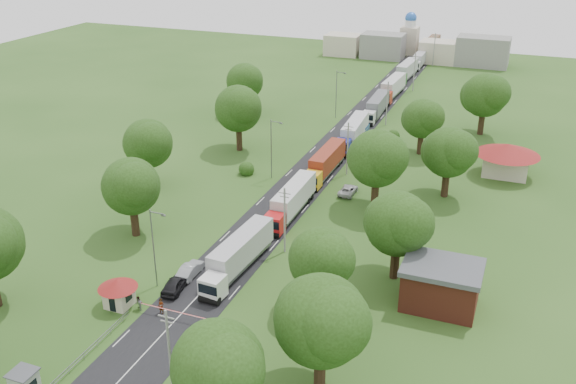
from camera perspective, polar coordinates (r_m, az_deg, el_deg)
The scene contains 48 objects.
ground at distance 90.67m, azimuth -1.91°, elevation -2.68°, with size 260.00×260.00×0.00m, color #294D19.
road at distance 107.66m, azimuth 2.26°, elevation 1.81°, with size 8.00×200.00×0.04m, color black.
boom_barrier at distance 71.78m, azimuth -10.89°, elevation -10.25°, with size 9.22×0.35×1.18m.
guard_booth at distance 74.00m, azimuth -14.87°, elevation -8.35°, with size 4.40×4.40×3.45m.
kiosk at distance 65.44m, azimuth -22.40°, elevation -15.38°, with size 2.30×2.30×2.41m.
guard_rail at distance 67.80m, azimuth -18.07°, elevation -14.40°, with size 0.10×17.00×1.70m, color slate, non-canonical shape.
info_sign at distance 118.74m, azimuth 7.06°, elevation 5.36°, with size 0.12×3.10×4.10m.
pole_0 at distance 59.71m, azimuth -10.51°, elevation -13.71°, with size 1.60×0.24×9.00m.
pole_1 at distance 80.91m, azimuth -0.30°, elevation -2.45°, with size 1.60×0.24×9.00m.
pole_2 at distance 105.34m, azimuth 5.31°, elevation 3.94°, with size 1.60×0.24×9.00m.
pole_3 at distance 131.20m, azimuth 8.80°, elevation 7.86°, with size 1.60×0.24×9.00m.
pole_4 at distance 157.79m, azimuth 11.16°, elevation 10.45°, with size 1.60×0.24×9.00m.
pole_5 at distance 184.80m, azimuth 12.86°, elevation 12.29°, with size 1.60×0.24×9.00m.
lamp_0 at distance 74.84m, azimuth -11.80°, elevation -4.61°, with size 2.03×0.22×10.00m.
lamp_1 at distance 103.06m, azimuth -1.42°, elevation 4.09°, with size 2.03×0.22×10.00m.
lamp_2 at distance 134.51m, azimuth 4.38°, elevation 8.86°, with size 2.03×0.22×10.00m.
tree_0 at distance 53.56m, azimuth -6.18°, elevation -15.02°, with size 8.80×8.80×11.07m.
tree_1 at distance 57.17m, azimuth 2.99°, elevation -11.24°, with size 9.60×9.60×12.05m.
tree_2 at distance 68.48m, azimuth 2.98°, elevation -5.97°, with size 8.00×8.00×10.10m.
tree_3 at distance 75.46m, azimuth 9.75°, elevation -2.75°, with size 8.80×8.80×11.07m.
tree_4 at distance 92.67m, azimuth 7.94°, elevation 3.02°, with size 9.60×9.60×12.05m.
tree_5 at distance 98.89m, azimuth 14.11°, elevation 3.49°, with size 8.80×8.80×11.07m.
tree_6 at distance 115.93m, azimuth 11.87°, elevation 6.43°, with size 8.00×8.00×10.10m.
tree_7 at distance 129.00m, azimuth 17.10°, elevation 8.26°, with size 9.60×9.60×12.05m.
tree_10 at distance 86.65m, azimuth -13.74°, elevation 0.55°, with size 8.80×8.80×11.07m.
tree_11 at distance 101.85m, azimuth -12.31°, elevation 4.28°, with size 8.80×8.80×11.07m.
tree_12 at distance 115.31m, azimuth -4.42°, elevation 7.43°, with size 9.60×9.60×12.05m.
tree_13 at distance 136.18m, azimuth -3.85°, elevation 9.80°, with size 8.80×8.80×11.07m.
house_brick at distance 73.35m, azimuth 13.43°, elevation -8.05°, with size 8.60×6.60×5.20m.
house_cream at distance 110.74m, azimuth 18.91°, elevation 3.15°, with size 10.08×10.08×5.80m.
distant_town at distance 190.62m, azimuth 11.63°, elevation 12.38°, with size 52.00×8.00×8.00m.
church at distance 198.81m, azimuth 10.75°, elevation 13.48°, with size 5.00×5.00×12.30m.
truck_0 at distance 78.10m, azimuth -4.49°, elevation -5.60°, with size 3.39×15.37×4.24m.
truck_1 at distance 91.79m, azimuth 0.30°, elevation -0.78°, with size 2.66×15.04×4.17m.
truck_2 at distance 105.77m, azimuth 3.35°, elevation 2.65°, with size 2.64×14.90×4.13m.
truck_3 at distance 120.25m, azimuth 5.83°, elevation 5.31°, with size 3.37×15.63×4.32m.
truck_4 at distance 137.32m, azimuth 7.88°, elevation 7.55°, with size 2.95×14.78×4.09m.
truck_5 at distance 152.02m, azimuth 9.26°, elevation 9.14°, with size 3.17×15.56×4.30m.
truck_6 at distance 168.95m, azimuth 10.48°, elevation 10.55°, with size 3.24×15.39×4.25m.
truck_7 at distance 184.08m, azimuth 11.64°, elevation 11.49°, with size 2.41×13.54×3.75m.
truck_8 at distance 202.07m, azimuth 12.60°, elevation 12.61°, with size 3.13×15.79×4.37m.
car_lane_front at distance 76.07m, azimuth -9.99°, elevation -8.06°, with size 1.97×4.90×1.67m, color black.
car_lane_mid at distance 78.63m, azimuth -8.65°, elevation -6.85°, with size 1.65×4.73×1.56m, color #94979B.
car_lane_rear at distance 82.92m, azimuth -5.19°, elevation -4.92°, with size 2.12×5.20×1.51m, color black.
car_verge_near at distance 99.41m, azimuth 5.36°, elevation 0.17°, with size 2.20×4.77×1.33m, color #BBBBBB.
car_verge_far at distance 115.01m, azimuth 6.53°, elevation 3.56°, with size 1.74×4.33×1.47m, color #4C4D52.
pedestrian_near at distance 72.38m, azimuth -11.21°, elevation -9.95°, with size 0.65×0.43×1.79m, color gray.
pedestrian_booth at distance 73.58m, azimuth -13.15°, elevation -9.61°, with size 0.79×0.61×1.62m, color gray.
Camera 1 is at (32.13, -74.24, 40.97)m, focal length 40.00 mm.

